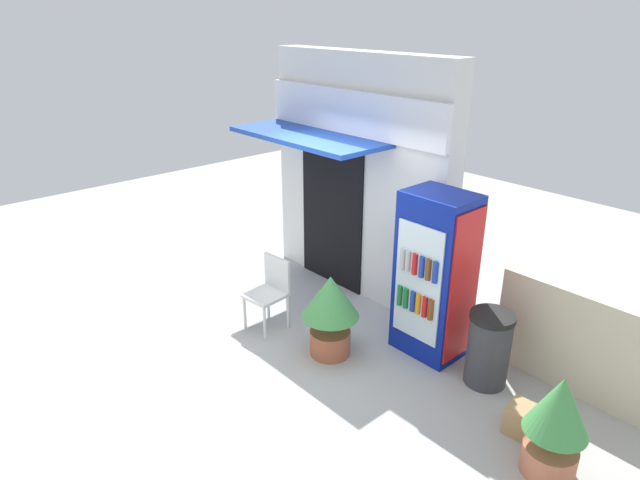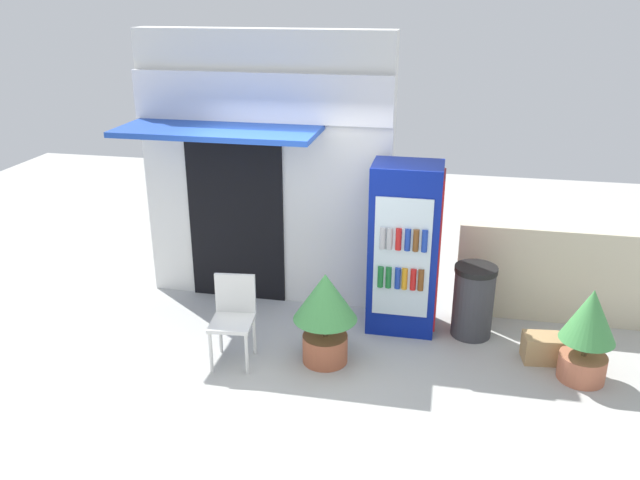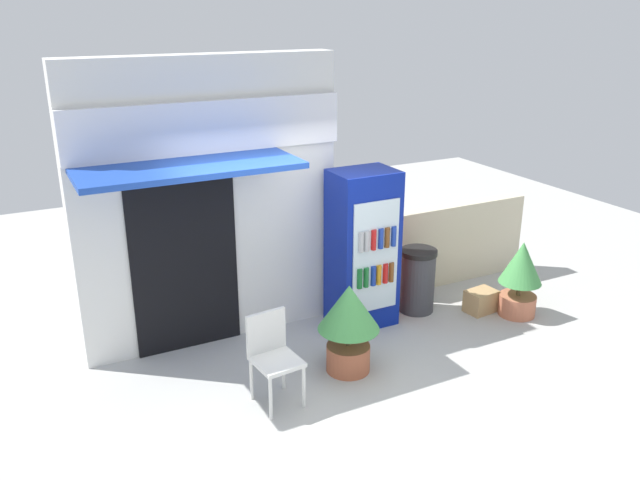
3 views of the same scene
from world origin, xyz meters
TOP-DOWN VIEW (x-y plane):
  - ground at (0.00, 0.00)m, footprint 16.00×16.00m
  - storefront_building at (-0.70, 1.65)m, footprint 3.00×1.23m
  - drink_cooler at (1.03, 1.16)m, footprint 0.77×0.64m
  - plastic_chair at (-0.62, 0.10)m, footprint 0.46×0.49m
  - potted_plant_near_shop at (0.32, 0.24)m, footprint 0.66×0.66m
  - potted_plant_curbside at (2.88, 0.42)m, footprint 0.53×0.53m
  - trash_bin at (1.82, 1.11)m, footprint 0.47×0.47m
  - stone_boundary_wall at (2.80, 1.68)m, footprint 2.35×0.20m
  - cardboard_box at (2.53, 0.70)m, footprint 0.41×0.31m

SIDE VIEW (x-z plane):
  - ground at x=0.00m, z-range 0.00..0.00m
  - cardboard_box at x=2.53m, z-range 0.00..0.29m
  - trash_bin at x=1.82m, z-range 0.00..0.83m
  - plastic_chair at x=-0.62m, z-range 0.08..0.99m
  - potted_plant_curbside at x=2.88m, z-range 0.06..1.04m
  - stone_boundary_wall at x=2.80m, z-range 0.00..1.13m
  - potted_plant_near_shop at x=0.32m, z-range 0.11..1.10m
  - drink_cooler at x=1.03m, z-range 0.00..1.92m
  - storefront_building at x=-0.70m, z-range 0.04..3.28m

